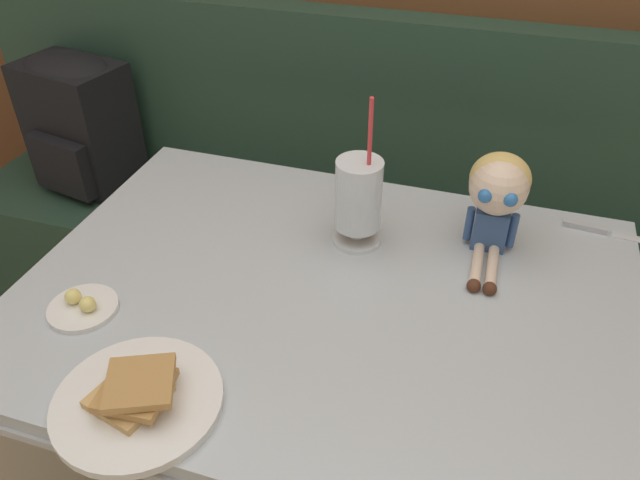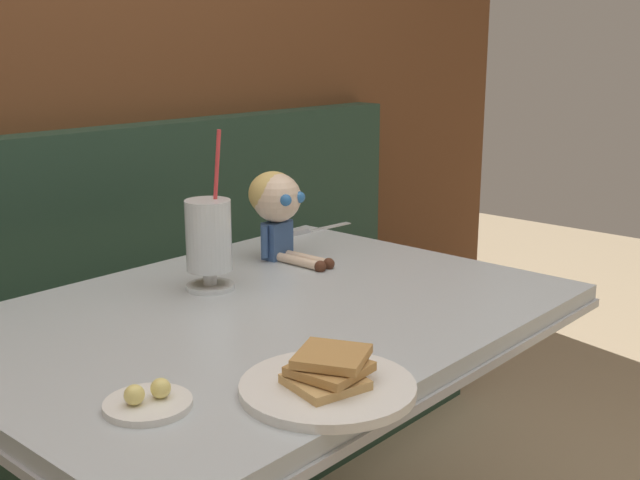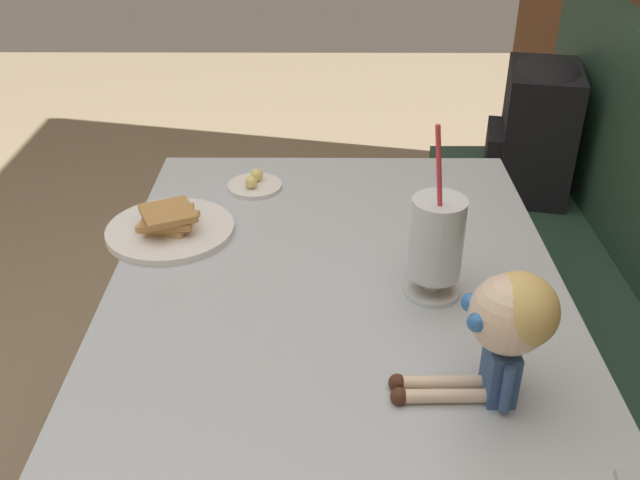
{
  "view_description": "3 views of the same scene",
  "coord_description": "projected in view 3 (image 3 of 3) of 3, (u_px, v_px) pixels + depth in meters",
  "views": [
    {
      "loc": [
        0.24,
        -0.62,
        1.48
      ],
      "look_at": [
        -0.02,
        0.2,
        0.83
      ],
      "focal_mm": 34.64,
      "sensor_mm": 36.0,
      "label": 1
    },
    {
      "loc": [
        -0.96,
        -0.82,
        1.22
      ],
      "look_at": [
        0.12,
        0.14,
        0.85
      ],
      "focal_mm": 44.53,
      "sensor_mm": 36.0,
      "label": 2
    },
    {
      "loc": [
        1.03,
        0.16,
        1.45
      ],
      "look_at": [
        -0.02,
        0.15,
        0.82
      ],
      "focal_mm": 40.4,
      "sensor_mm": 36.0,
      "label": 3
    }
  ],
  "objects": [
    {
      "name": "backpack",
      "position": [
        536.0,
        125.0,
        2.12
      ],
      "size": [
        0.33,
        0.29,
        0.41
      ],
      "color": "black",
      "rests_on": "booth_bench"
    },
    {
      "name": "milkshake_glass",
      "position": [
        436.0,
        242.0,
        1.19
      ],
      "size": [
        0.1,
        0.1,
        0.32
      ],
      "color": "silver",
      "rests_on": "diner_table"
    },
    {
      "name": "diner_table",
      "position": [
        335.0,
        375.0,
        1.35
      ],
      "size": [
        1.11,
        0.81,
        0.74
      ],
      "color": "#B2BCC1",
      "rests_on": "ground"
    },
    {
      "name": "toast_plate",
      "position": [
        170.0,
        226.0,
        1.41
      ],
      "size": [
        0.25,
        0.25,
        0.06
      ],
      "color": "white",
      "rests_on": "diner_table"
    },
    {
      "name": "seated_doll",
      "position": [
        508.0,
        321.0,
        0.96
      ],
      "size": [
        0.11,
        0.22,
        0.2
      ],
      "color": "#385689",
      "rests_on": "diner_table"
    },
    {
      "name": "butter_saucer",
      "position": [
        254.0,
        184.0,
        1.58
      ],
      "size": [
        0.12,
        0.12,
        0.04
      ],
      "color": "white",
      "rests_on": "diner_table"
    }
  ]
}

